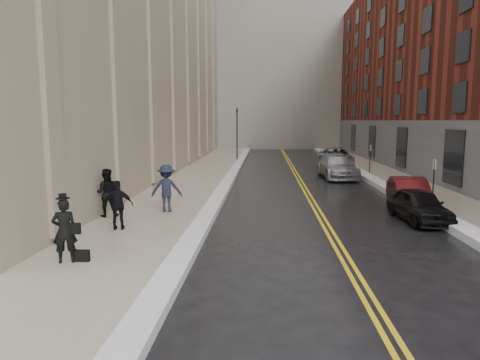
# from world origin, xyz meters

# --- Properties ---
(ground) EXTENTS (160.00, 160.00, 0.00)m
(ground) POSITION_xyz_m (0.00, 0.00, 0.00)
(ground) COLOR black
(ground) RESTS_ON ground
(sidewalk_left) EXTENTS (4.00, 64.00, 0.15)m
(sidewalk_left) POSITION_xyz_m (-4.50, 16.00, 0.07)
(sidewalk_left) COLOR gray
(sidewalk_left) RESTS_ON ground
(sidewalk_right) EXTENTS (3.00, 64.00, 0.15)m
(sidewalk_right) POSITION_xyz_m (9.00, 16.00, 0.07)
(sidewalk_right) COLOR gray
(sidewalk_right) RESTS_ON ground
(lane_stripe_a) EXTENTS (0.12, 64.00, 0.01)m
(lane_stripe_a) POSITION_xyz_m (2.38, 16.00, 0.00)
(lane_stripe_a) COLOR gold
(lane_stripe_a) RESTS_ON ground
(lane_stripe_b) EXTENTS (0.12, 64.00, 0.01)m
(lane_stripe_b) POSITION_xyz_m (2.62, 16.00, 0.00)
(lane_stripe_b) COLOR gold
(lane_stripe_b) RESTS_ON ground
(snow_ridge_left) EXTENTS (0.70, 60.80, 0.26)m
(snow_ridge_left) POSITION_xyz_m (-2.20, 16.00, 0.13)
(snow_ridge_left) COLOR white
(snow_ridge_left) RESTS_ON ground
(snow_ridge_right) EXTENTS (0.85, 60.80, 0.30)m
(snow_ridge_right) POSITION_xyz_m (7.15, 16.00, 0.15)
(snow_ridge_right) COLOR white
(snow_ridge_right) RESTS_ON ground
(tower_far_right) EXTENTS (22.00, 18.00, 44.00)m
(tower_far_right) POSITION_xyz_m (14.00, 66.00, 22.00)
(tower_far_right) COLOR slate
(tower_far_right) RESTS_ON ground
(traffic_signal) EXTENTS (0.18, 0.15, 5.20)m
(traffic_signal) POSITION_xyz_m (-2.60, 30.00, 3.08)
(traffic_signal) COLOR black
(traffic_signal) RESTS_ON ground
(parking_sign_near) EXTENTS (0.06, 0.35, 2.23)m
(parking_sign_near) POSITION_xyz_m (7.90, 8.00, 1.36)
(parking_sign_near) COLOR black
(parking_sign_near) RESTS_ON ground
(parking_sign_far) EXTENTS (0.06, 0.35, 2.23)m
(parking_sign_far) POSITION_xyz_m (7.90, 20.00, 1.36)
(parking_sign_far) COLOR black
(parking_sign_far) RESTS_ON ground
(car_black) EXTENTS (1.81, 3.91, 1.30)m
(car_black) POSITION_xyz_m (6.27, 5.13, 0.65)
(car_black) COLOR black
(car_black) RESTS_ON ground
(car_maroon) EXTENTS (1.94, 4.32, 1.38)m
(car_maroon) POSITION_xyz_m (6.80, 7.88, 0.69)
(car_maroon) COLOR #490D0F
(car_maroon) RESTS_ON ground
(car_silver_near) EXTENTS (2.57, 5.57, 1.58)m
(car_silver_near) POSITION_xyz_m (5.20, 18.14, 0.79)
(car_silver_near) COLOR #A0A2A7
(car_silver_near) RESTS_ON ground
(car_silver_far) EXTENTS (3.13, 6.05, 1.63)m
(car_silver_far) POSITION_xyz_m (6.32, 25.63, 0.82)
(car_silver_far) COLOR gray
(car_silver_far) RESTS_ON ground
(pedestrian_main) EXTENTS (0.75, 0.61, 1.77)m
(pedestrian_main) POSITION_xyz_m (-5.26, -0.98, 1.03)
(pedestrian_main) COLOR black
(pedestrian_main) RESTS_ON sidewalk_left
(pedestrian_a) EXTENTS (1.10, 0.96, 1.94)m
(pedestrian_a) POSITION_xyz_m (-6.20, 4.62, 1.12)
(pedestrian_a) COLOR black
(pedestrian_a) RESTS_ON sidewalk_left
(pedestrian_b) EXTENTS (1.36, 0.86, 2.01)m
(pedestrian_b) POSITION_xyz_m (-4.00, 5.65, 1.15)
(pedestrian_b) COLOR #1C1E33
(pedestrian_b) RESTS_ON sidewalk_left
(pedestrian_c) EXTENTS (1.10, 0.64, 1.76)m
(pedestrian_c) POSITION_xyz_m (-5.02, 2.60, 1.03)
(pedestrian_c) COLOR black
(pedestrian_c) RESTS_ON sidewalk_left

